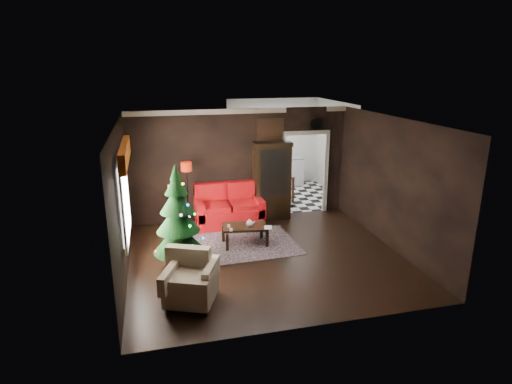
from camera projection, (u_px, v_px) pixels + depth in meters
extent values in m
plane|color=black|center=(266.00, 257.00, 8.80)|extent=(5.50, 5.50, 0.00)
plane|color=white|center=(268.00, 121.00, 8.00)|extent=(5.50, 5.50, 0.00)
plane|color=black|center=(241.00, 165.00, 10.73)|extent=(5.50, 0.00, 5.50)
plane|color=black|center=(313.00, 241.00, 6.08)|extent=(5.50, 0.00, 5.50)
plane|color=black|center=(121.00, 203.00, 7.77)|extent=(0.00, 5.50, 5.50)
plane|color=black|center=(392.00, 184.00, 9.03)|extent=(0.00, 5.50, 5.50)
cube|color=white|center=(124.00, 197.00, 7.95)|extent=(0.05, 1.60, 1.40)
cube|color=#993F0C|center=(125.00, 154.00, 7.73)|extent=(0.12, 2.10, 0.35)
plane|color=white|center=(286.00, 196.00, 12.91)|extent=(3.00, 3.00, 0.00)
cube|color=white|center=(273.00, 133.00, 13.78)|extent=(0.70, 0.06, 0.70)
cube|color=#56334B|center=(241.00, 245.00, 9.40)|extent=(2.48, 1.86, 0.01)
cylinder|color=white|center=(229.00, 226.00, 9.24)|extent=(0.07, 0.07, 0.05)
cylinder|color=white|center=(231.00, 230.00, 9.02)|extent=(0.08, 0.08, 0.06)
imported|color=tan|center=(264.00, 223.00, 9.16)|extent=(0.16, 0.06, 0.22)
cylinder|color=silver|center=(316.00, 124.00, 10.85)|extent=(0.32, 0.32, 0.06)
cube|color=#BB7841|center=(270.00, 130.00, 10.61)|extent=(0.62, 0.05, 0.52)
cube|color=white|center=(275.00, 172.00, 13.90)|extent=(1.80, 0.60, 0.90)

